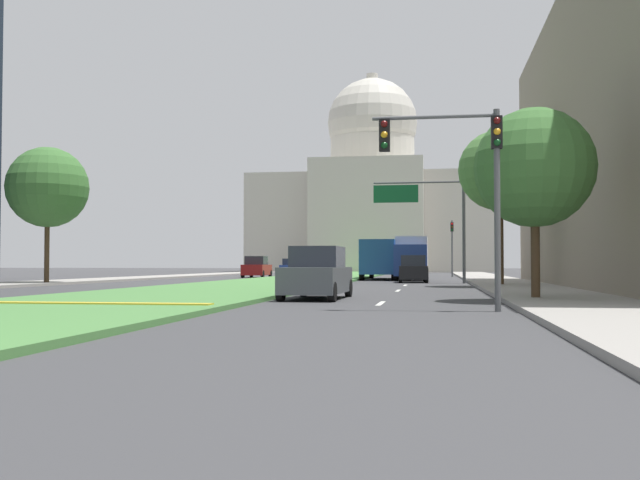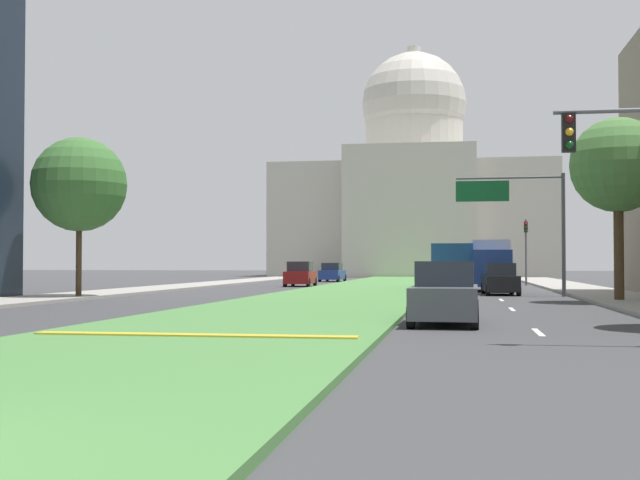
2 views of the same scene
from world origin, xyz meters
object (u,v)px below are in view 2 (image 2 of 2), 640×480
(street_tree_right_mid, at_px, (618,166))
(sedan_lead_stopped, at_px, (445,295))
(sedan_far_horizon, at_px, (332,273))
(traffic_light_far_right, at_px, (526,243))
(sedan_midblock, at_px, (500,280))
(sedan_distant, at_px, (300,275))
(city_bus, at_px, (453,263))
(overhead_guide_sign, at_px, (522,208))
(sedan_very_far, at_px, (453,272))
(capitol_building, at_px, (414,193))
(street_tree_left_mid, at_px, (79,185))
(box_truck_delivery, at_px, (491,264))

(street_tree_right_mid, xyz_separation_m, sedan_lead_stopped, (-7.40, -14.06, -5.24))
(sedan_far_horizon, bearing_deg, traffic_light_far_right, -30.65)
(sedan_midblock, bearing_deg, traffic_light_far_right, 81.66)
(sedan_lead_stopped, relative_size, sedan_midblock, 1.09)
(sedan_distant, height_order, city_bus, city_bus)
(overhead_guide_sign, bearing_deg, sedan_midblock, 118.01)
(overhead_guide_sign, relative_size, sedan_very_far, 1.36)
(street_tree_right_mid, distance_m, sedan_distant, 30.09)
(sedan_midblock, bearing_deg, sedan_distant, 134.34)
(overhead_guide_sign, bearing_deg, traffic_light_far_right, 85.04)
(sedan_far_horizon, bearing_deg, capitol_building, 80.20)
(city_bus, bearing_deg, street_tree_left_mid, -135.53)
(street_tree_left_mid, relative_size, sedan_lead_stopped, 1.70)
(overhead_guide_sign, height_order, city_bus, overhead_guide_sign)
(sedan_far_horizon, xyz_separation_m, sedan_very_far, (11.16, 11.49, -0.01))
(street_tree_right_mid, height_order, city_bus, street_tree_right_mid)
(sedan_midblock, relative_size, box_truck_delivery, 0.67)
(street_tree_right_mid, relative_size, sedan_very_far, 1.72)
(street_tree_left_mid, distance_m, street_tree_right_mid, 25.42)
(sedan_distant, bearing_deg, overhead_guide_sign, -47.29)
(overhead_guide_sign, xyz_separation_m, street_tree_left_mid, (-21.72, -6.81, 0.97))
(sedan_far_horizon, bearing_deg, street_tree_right_mid, -64.37)
(street_tree_left_mid, relative_size, sedan_distant, 1.93)
(sedan_lead_stopped, bearing_deg, sedan_very_far, 90.16)
(street_tree_right_mid, distance_m, city_bus, 19.52)
(street_tree_left_mid, height_order, sedan_lead_stopped, street_tree_left_mid)
(capitol_building, height_order, sedan_midblock, capitol_building)
(overhead_guide_sign, height_order, street_tree_left_mid, street_tree_left_mid)
(capitol_building, distance_m, sedan_far_horizon, 35.90)
(sedan_midblock, xyz_separation_m, sedan_distant, (-14.00, 14.32, 0.04))
(street_tree_left_mid, relative_size, street_tree_right_mid, 0.97)
(overhead_guide_sign, distance_m, sedan_midblock, 4.44)
(street_tree_left_mid, relative_size, sedan_very_far, 1.67)
(street_tree_left_mid, bearing_deg, sedan_very_far, 70.61)
(street_tree_right_mid, xyz_separation_m, city_bus, (-7.40, 17.54, -4.32))
(street_tree_left_mid, relative_size, city_bus, 0.72)
(sedan_lead_stopped, distance_m, city_bus, 31.61)
(traffic_light_far_right, height_order, sedan_midblock, traffic_light_far_right)
(street_tree_right_mid, height_order, sedan_distant, street_tree_right_mid)
(sedan_midblock, xyz_separation_m, sedan_far_horizon, (-13.99, 30.44, 0.00))
(sedan_lead_stopped, bearing_deg, street_tree_left_mid, 142.34)
(sedan_distant, bearing_deg, city_bus, -25.51)
(sedan_lead_stopped, distance_m, box_truck_delivery, 29.01)
(capitol_building, height_order, city_bus, capitol_building)
(sedan_very_far, distance_m, city_bus, 33.03)
(traffic_light_far_right, distance_m, sedan_lead_stopped, 43.50)
(capitol_building, xyz_separation_m, street_tree_left_mid, (-12.54, -73.11, -5.46))
(street_tree_left_mid, xyz_separation_m, city_bus, (18.02, 17.69, -3.85))
(traffic_light_far_right, height_order, city_bus, traffic_light_far_right)
(sedan_distant, relative_size, sedan_far_horizon, 0.88)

